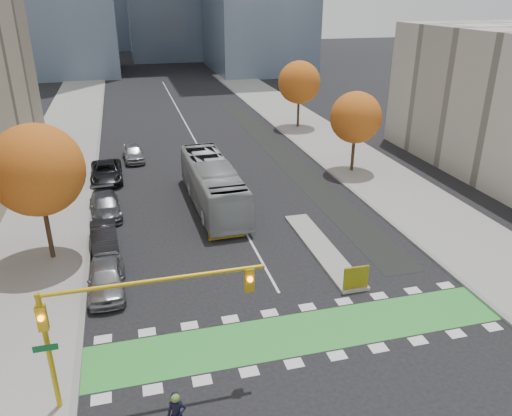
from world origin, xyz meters
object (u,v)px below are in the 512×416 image
tree_west (37,170)px  parked_car_b (104,238)px  parked_car_a (106,278)px  parked_car_e (133,153)px  tree_east_near (356,118)px  tree_east_far (299,82)px  parked_car_c (105,205)px  traffic_signal_west (118,311)px  parked_car_d (106,172)px  hazard_board (356,278)px  bus (213,184)px

tree_west → parked_car_b: tree_west is taller
parked_car_a → parked_car_e: (2.19, 22.65, -0.04)m
tree_east_near → parked_car_a: size_ratio=1.51×
tree_west → tree_east_far: size_ratio=1.08×
parked_car_c → traffic_signal_west: bearing=-91.7°
tree_east_far → parked_car_e: size_ratio=1.71×
tree_east_far → parked_car_b: size_ratio=1.73×
tree_east_near → parked_car_d: tree_east_near is taller
tree_east_far → traffic_signal_west: (-20.43, -38.51, -1.21)m
parked_car_b → parked_car_e: parked_car_e is taller
parked_car_d → traffic_signal_west: bearing=-88.6°
parked_car_c → parked_car_d: bearing=84.9°
hazard_board → parked_car_c: (-13.00, 13.65, -0.07)m
tree_west → parked_car_d: bearing=77.2°
tree_west → traffic_signal_west: size_ratio=0.96×
bus → traffic_signal_west: bearing=-111.8°
tree_east_far → traffic_signal_west: tree_east_far is taller
traffic_signal_west → bus: bearing=69.8°
hazard_board → parked_car_b: size_ratio=0.32×
traffic_signal_west → parked_car_b: 13.53m
tree_east_near → parked_car_a: bearing=-145.2°
parked_car_c → parked_car_e: 12.60m
traffic_signal_west → parked_car_d: (-1.07, 25.72, -3.26)m
parked_car_c → parked_car_d: parked_car_d is taller
tree_east_far → parked_car_c: (-21.50, -20.15, -4.51)m
bus → parked_car_a: bearing=-128.4°
hazard_board → parked_car_b: bearing=147.2°
hazard_board → bus: bearing=111.4°
tree_east_far → parked_car_e: 21.12m
tree_west → parked_car_d: (3.00, 13.21, -4.85)m
parked_car_c → tree_east_far: bearing=38.1°
tree_west → parked_car_e: (5.39, 18.21, -4.85)m
parked_car_d → parked_car_e: bearing=63.4°
tree_east_near → traffic_signal_west: 30.08m
bus → parked_car_c: bearing=176.8°
tree_east_near → traffic_signal_west: tree_east_near is taller
bus → tree_east_near: bearing=16.7°
tree_west → bus: 12.73m
parked_car_c → hazard_board: bearing=-51.4°
parked_car_b → parked_car_a: bearing=-91.3°
tree_west → parked_car_a: bearing=-54.2°
tree_east_near → bus: tree_east_near is taller
tree_east_near → traffic_signal_west: size_ratio=0.83×
parked_car_b → parked_car_c: size_ratio=0.88×
tree_west → traffic_signal_west: tree_west is taller
tree_east_near → parked_car_c: bearing=-168.8°
tree_east_far → parked_car_b: 33.61m
parked_car_d → tree_west: bearing=-103.8°
tree_east_far → bus: (-13.76, -20.38, -3.53)m
bus → parked_car_b: bearing=-148.4°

